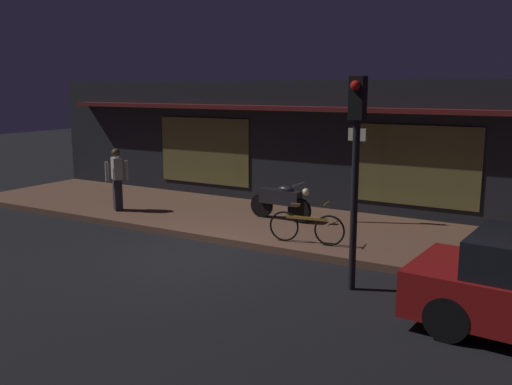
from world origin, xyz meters
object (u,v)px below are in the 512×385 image
motorcycle (281,200)px  bicycle_parked (306,227)px  person_photographer (117,178)px  traffic_light_pole (356,146)px  sign_post (356,167)px

motorcycle → bicycle_parked: bearing=-48.2°
person_photographer → traffic_light_pole: traffic_light_pole is taller
motorcycle → sign_post: sign_post is taller
person_photographer → traffic_light_pole: 7.87m
motorcycle → traffic_light_pole: (3.14, -3.36, 1.83)m
person_photographer → traffic_light_pole: (7.45, -2.11, 1.45)m
bicycle_parked → sign_post: (0.20, 2.34, 1.00)m
sign_post → traffic_light_pole: size_ratio=0.67×
bicycle_parked → person_photographer: (-5.76, 0.38, 0.52)m
motorcycle → bicycle_parked: (1.46, -1.63, -0.14)m
bicycle_parked → sign_post: size_ratio=0.69×
sign_post → bicycle_parked: bearing=-94.9°
sign_post → motorcycle: bearing=-156.9°
person_photographer → bicycle_parked: bearing=-3.8°
bicycle_parked → traffic_light_pole: bearing=-45.7°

